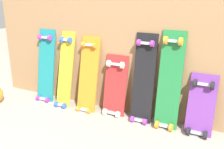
# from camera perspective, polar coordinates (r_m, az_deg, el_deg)

# --- Properties ---
(ground_plane) EXTENTS (12.00, 12.00, 0.00)m
(ground_plane) POSITION_cam_1_polar(r_m,az_deg,el_deg) (2.73, 0.67, -8.08)
(ground_plane) COLOR #A89E8E
(plywood_wall_panel) EXTENTS (2.99, 0.04, 1.57)m
(plywood_wall_panel) POSITION_cam_1_polar(r_m,az_deg,el_deg) (2.55, 1.43, 8.61)
(plywood_wall_panel) COLOR #99724C
(plywood_wall_panel) RESTS_ON ground
(skateboard_teal) EXTENTS (0.21, 0.21, 0.86)m
(skateboard_teal) POSITION_cam_1_polar(r_m,az_deg,el_deg) (3.02, -14.19, 1.27)
(skateboard_teal) COLOR #197A7F
(skateboard_teal) RESTS_ON ground
(skateboard_yellow) EXTENTS (0.16, 0.25, 0.85)m
(skateboard_yellow) POSITION_cam_1_polar(r_m,az_deg,el_deg) (2.83, -10.19, 0.39)
(skateboard_yellow) COLOR gold
(skateboard_yellow) RESTS_ON ground
(skateboard_orange) EXTENTS (0.21, 0.23, 0.83)m
(skateboard_orange) POSITION_cam_1_polar(r_m,az_deg,el_deg) (2.69, -5.22, -0.66)
(skateboard_orange) COLOR orange
(skateboard_orange) RESTS_ON ground
(skateboard_red) EXTENTS (0.23, 0.19, 0.66)m
(skateboard_red) POSITION_cam_1_polar(r_m,az_deg,el_deg) (2.60, 0.62, -3.07)
(skateboard_red) COLOR #B22626
(skateboard_red) RESTS_ON ground
(skateboard_black) EXTENTS (0.20, 0.20, 0.90)m
(skateboard_black) POSITION_cam_1_polar(r_m,az_deg,el_deg) (2.45, 6.83, -1.67)
(skateboard_black) COLOR black
(skateboard_black) RESTS_ON ground
(skateboard_green) EXTENTS (0.21, 0.22, 0.93)m
(skateboard_green) POSITION_cam_1_polar(r_m,az_deg,el_deg) (2.37, 12.37, -2.05)
(skateboard_green) COLOR #1E7238
(skateboard_green) RESTS_ON ground
(skateboard_purple) EXTENTS (0.23, 0.21, 0.59)m
(skateboard_purple) POSITION_cam_1_polar(r_m,az_deg,el_deg) (2.38, 18.72, -7.02)
(skateboard_purple) COLOR #6B338C
(skateboard_purple) RESTS_ON ground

